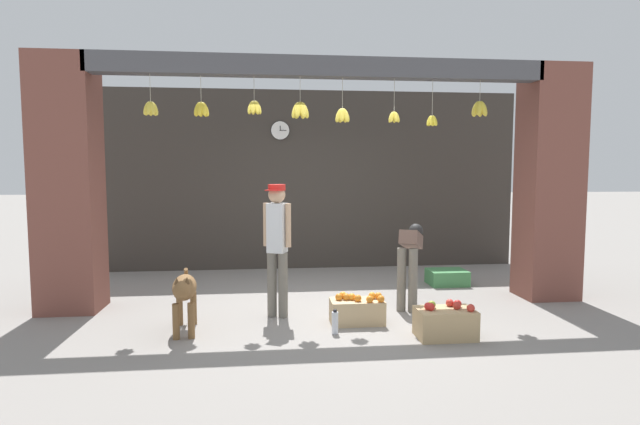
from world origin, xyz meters
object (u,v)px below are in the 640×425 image
at_px(dog, 184,291).
at_px(water_bottle, 335,322).
at_px(fruit_crate_oranges, 357,310).
at_px(fruit_crate_apples, 445,322).
at_px(wall_clock, 280,130).
at_px(shopkeeper, 277,241).
at_px(worker_stooping, 410,254).
at_px(produce_box_green, 447,277).

xyz_separation_m(dog, water_bottle, (1.58, -0.20, -0.33)).
xyz_separation_m(fruit_crate_oranges, water_bottle, (-0.30, -0.32, -0.03)).
bearing_deg(water_bottle, fruit_crate_oranges, 47.52).
relative_size(fruit_crate_apples, wall_clock, 1.80).
xyz_separation_m(fruit_crate_oranges, wall_clock, (-0.76, 3.19, 2.24)).
relative_size(shopkeeper, wall_clock, 4.77).
bearing_deg(worker_stooping, shopkeeper, -146.19).
bearing_deg(fruit_crate_apples, water_bottle, 167.60).
bearing_deg(water_bottle, shopkeeper, 131.10).
xyz_separation_m(fruit_crate_oranges, fruit_crate_apples, (0.81, -0.57, 0.01)).
relative_size(dog, shopkeeper, 0.58).
relative_size(shopkeeper, fruit_crate_oranges, 2.61).
height_order(shopkeeper, fruit_crate_oranges, shopkeeper).
xyz_separation_m(shopkeeper, water_bottle, (0.59, -0.67, -0.78)).
distance_m(shopkeeper, worker_stooping, 1.69).
distance_m(dog, worker_stooping, 2.75).
bearing_deg(wall_clock, shopkeeper, -92.46).
relative_size(fruit_crate_apples, produce_box_green, 1.05).
relative_size(dog, fruit_crate_oranges, 1.52).
distance_m(shopkeeper, fruit_crate_apples, 2.07).
xyz_separation_m(fruit_crate_oranges, produce_box_green, (1.68, 1.72, -0.04)).
xyz_separation_m(worker_stooping, produce_box_green, (0.91, 1.14, -0.56)).
xyz_separation_m(shopkeeper, produce_box_green, (2.57, 1.37, -0.79)).
distance_m(worker_stooping, fruit_crate_apples, 1.26).
height_order(shopkeeper, wall_clock, wall_clock).
distance_m(worker_stooping, wall_clock, 3.48).
distance_m(shopkeeper, produce_box_green, 3.02).
xyz_separation_m(dog, fruit_crate_apples, (2.69, -0.44, -0.29)).
relative_size(worker_stooping, water_bottle, 3.93).
bearing_deg(shopkeeper, worker_stooping, -147.74).
bearing_deg(worker_stooping, fruit_crate_apples, -62.45).
relative_size(dog, fruit_crate_apples, 1.55).
relative_size(worker_stooping, fruit_crate_oranges, 1.70).
height_order(shopkeeper, worker_stooping, shopkeeper).
distance_m(worker_stooping, produce_box_green, 1.56).
relative_size(dog, water_bottle, 3.52).
bearing_deg(dog, worker_stooping, 99.71).
bearing_deg(dog, water_bottle, 77.45).
bearing_deg(fruit_crate_oranges, produce_box_green, 45.65).
distance_m(worker_stooping, water_bottle, 1.51).
xyz_separation_m(shopkeeper, fruit_crate_apples, (1.70, -0.92, -0.74)).
relative_size(water_bottle, wall_clock, 0.79).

